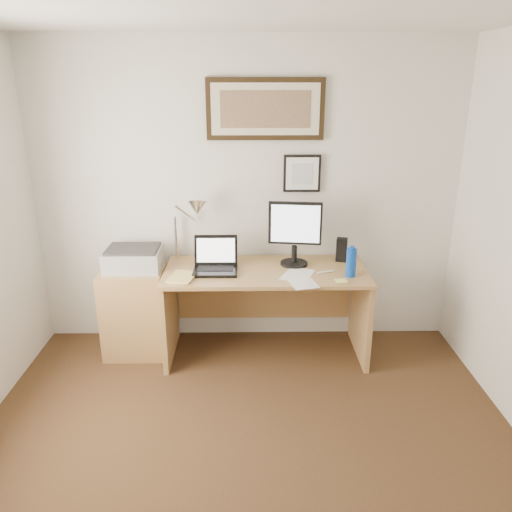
{
  "coord_description": "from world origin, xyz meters",
  "views": [
    {
      "loc": [
        0.01,
        -2.04,
        2.16
      ],
      "look_at": [
        0.07,
        1.43,
        0.94
      ],
      "focal_mm": 35.0,
      "sensor_mm": 36.0,
      "label": 1
    }
  ],
  "objects_px": {
    "side_cabinet": "(135,312)",
    "desk": "(265,293)",
    "book": "(171,276)",
    "printer": "(134,258)",
    "lcd_monitor": "(295,230)",
    "water_bottle": "(351,263)",
    "laptop": "(216,263)"
  },
  "relations": [
    {
      "from": "lcd_monitor",
      "to": "printer",
      "type": "xyz_separation_m",
      "value": [
        -1.29,
        -0.01,
        -0.22
      ]
    },
    {
      "from": "lcd_monitor",
      "to": "side_cabinet",
      "type": "bearing_deg",
      "value": -177.64
    },
    {
      "from": "side_cabinet",
      "to": "desk",
      "type": "xyz_separation_m",
      "value": [
        1.07,
        0.04,
        0.15
      ]
    },
    {
      "from": "side_cabinet",
      "to": "book",
      "type": "bearing_deg",
      "value": -31.1
    },
    {
      "from": "side_cabinet",
      "to": "printer",
      "type": "distance_m",
      "value": 0.46
    },
    {
      "from": "book",
      "to": "printer",
      "type": "xyz_separation_m",
      "value": [
        -0.33,
        0.25,
        0.06
      ]
    },
    {
      "from": "side_cabinet",
      "to": "book",
      "type": "relative_size",
      "value": 2.92
    },
    {
      "from": "book",
      "to": "printer",
      "type": "height_order",
      "value": "printer"
    },
    {
      "from": "side_cabinet",
      "to": "printer",
      "type": "bearing_deg",
      "value": 68.91
    },
    {
      "from": "desk",
      "to": "printer",
      "type": "height_order",
      "value": "printer"
    },
    {
      "from": "water_bottle",
      "to": "laptop",
      "type": "xyz_separation_m",
      "value": [
        -1.03,
        0.14,
        -0.05
      ]
    },
    {
      "from": "desk",
      "to": "lcd_monitor",
      "type": "height_order",
      "value": "lcd_monitor"
    },
    {
      "from": "book",
      "to": "lcd_monitor",
      "type": "distance_m",
      "value": 1.03
    },
    {
      "from": "side_cabinet",
      "to": "desk",
      "type": "bearing_deg",
      "value": 1.89
    },
    {
      "from": "water_bottle",
      "to": "desk",
      "type": "height_order",
      "value": "water_bottle"
    },
    {
      "from": "side_cabinet",
      "to": "laptop",
      "type": "distance_m",
      "value": 0.81
    },
    {
      "from": "side_cabinet",
      "to": "desk",
      "type": "height_order",
      "value": "desk"
    },
    {
      "from": "side_cabinet",
      "to": "laptop",
      "type": "height_order",
      "value": "laptop"
    },
    {
      "from": "desk",
      "to": "laptop",
      "type": "height_order",
      "value": "laptop"
    },
    {
      "from": "water_bottle",
      "to": "printer",
      "type": "xyz_separation_m",
      "value": [
        -1.69,
        0.24,
        -0.04
      ]
    },
    {
      "from": "book",
      "to": "laptop",
      "type": "bearing_deg",
      "value": 24.1
    },
    {
      "from": "water_bottle",
      "to": "lcd_monitor",
      "type": "distance_m",
      "value": 0.51
    },
    {
      "from": "printer",
      "to": "side_cabinet",
      "type": "bearing_deg",
      "value": -111.09
    },
    {
      "from": "laptop",
      "to": "lcd_monitor",
      "type": "height_order",
      "value": "lcd_monitor"
    },
    {
      "from": "book",
      "to": "lcd_monitor",
      "type": "height_order",
      "value": "lcd_monitor"
    },
    {
      "from": "book",
      "to": "desk",
      "type": "bearing_deg",
      "value": 18.4
    },
    {
      "from": "water_bottle",
      "to": "laptop",
      "type": "distance_m",
      "value": 1.05
    },
    {
      "from": "water_bottle",
      "to": "printer",
      "type": "bearing_deg",
      "value": 172.02
    },
    {
      "from": "laptop",
      "to": "lcd_monitor",
      "type": "relative_size",
      "value": 0.66
    },
    {
      "from": "lcd_monitor",
      "to": "printer",
      "type": "height_order",
      "value": "lcd_monitor"
    },
    {
      "from": "side_cabinet",
      "to": "lcd_monitor",
      "type": "bearing_deg",
      "value": 2.36
    },
    {
      "from": "side_cabinet",
      "to": "desk",
      "type": "distance_m",
      "value": 1.08
    }
  ]
}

